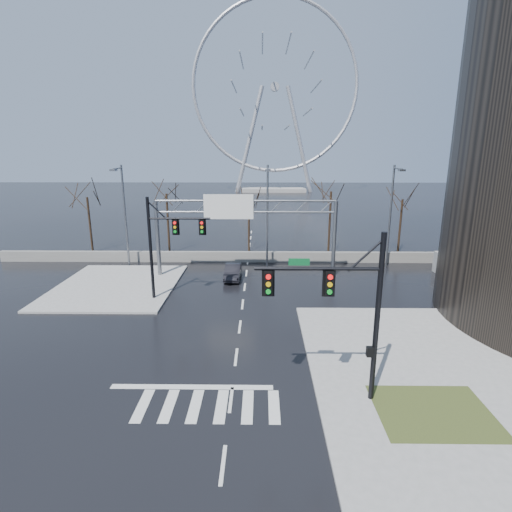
{
  "coord_description": "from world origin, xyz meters",
  "views": [
    {
      "loc": [
        1.38,
        -20.3,
        11.24
      ],
      "look_at": [
        1.03,
        7.23,
        4.0
      ],
      "focal_mm": 28.0,
      "sensor_mm": 36.0,
      "label": 1
    }
  ],
  "objects_px": {
    "signal_mast_near": "(347,303)",
    "car": "(233,272)",
    "sign_gantry": "(241,221)",
    "ferris_wheel": "(275,94)",
    "signal_mast_far": "(165,239)"
  },
  "relations": [
    {
      "from": "signal_mast_near",
      "to": "car",
      "type": "relative_size",
      "value": 2.02
    },
    {
      "from": "signal_mast_near",
      "to": "ferris_wheel",
      "type": "relative_size",
      "value": 0.16
    },
    {
      "from": "ferris_wheel",
      "to": "car",
      "type": "height_order",
      "value": "ferris_wheel"
    },
    {
      "from": "sign_gantry",
      "to": "ferris_wheel",
      "type": "relative_size",
      "value": 0.32
    },
    {
      "from": "signal_mast_far",
      "to": "car",
      "type": "xyz_separation_m",
      "value": [
        4.71,
        5.35,
        -4.18
      ]
    },
    {
      "from": "sign_gantry",
      "to": "car",
      "type": "height_order",
      "value": "sign_gantry"
    },
    {
      "from": "signal_mast_far",
      "to": "car",
      "type": "height_order",
      "value": "signal_mast_far"
    },
    {
      "from": "car",
      "to": "ferris_wheel",
      "type": "bearing_deg",
      "value": 86.93
    },
    {
      "from": "ferris_wheel",
      "to": "car",
      "type": "distance_m",
      "value": 84.84
    },
    {
      "from": "signal_mast_near",
      "to": "signal_mast_far",
      "type": "relative_size",
      "value": 1.0
    },
    {
      "from": "car",
      "to": "sign_gantry",
      "type": "bearing_deg",
      "value": 40.66
    },
    {
      "from": "signal_mast_far",
      "to": "sign_gantry",
      "type": "height_order",
      "value": "signal_mast_far"
    },
    {
      "from": "signal_mast_near",
      "to": "sign_gantry",
      "type": "xyz_separation_m",
      "value": [
        -5.52,
        19.0,
        0.31
      ]
    },
    {
      "from": "sign_gantry",
      "to": "signal_mast_near",
      "type": "bearing_deg",
      "value": -73.81
    },
    {
      "from": "signal_mast_near",
      "to": "ferris_wheel",
      "type": "height_order",
      "value": "ferris_wheel"
    }
  ]
}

